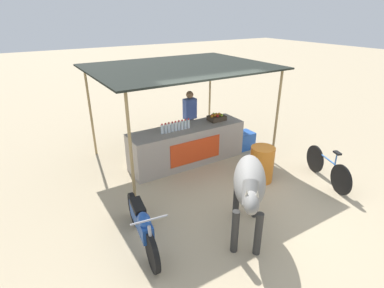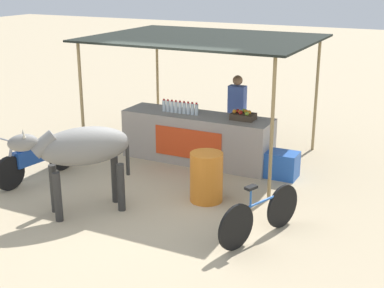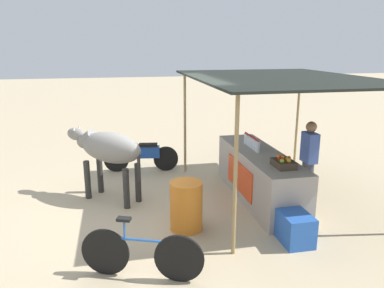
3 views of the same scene
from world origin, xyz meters
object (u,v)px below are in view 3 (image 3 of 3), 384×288
Objects in this scene: stall_counter at (259,175)px; water_barrel at (186,206)px; fruit_crate at (284,163)px; cooler_box at (295,228)px; cow at (108,149)px; vendor_behind_counter at (308,163)px; motorcycle_parked at (140,154)px; bicycle_leaning at (141,254)px.

water_barrel is at bearing -59.48° from stall_counter.
cooler_box is at bearing -10.40° from fruit_crate.
fruit_crate is 0.27× the size of cow.
cow is (-1.49, -2.97, -0.00)m from fruit_crate.
water_barrel is at bearing -116.63° from cooler_box.
stall_counter is 1.82× the size of vendor_behind_counter.
cow reaches higher than motorcycle_parked.
cow reaches higher than fruit_crate.
cow is 1.03× the size of bicycle_leaning.
vendor_behind_counter is at bearing 73.41° from cow.
bicycle_leaning is at bearing -34.39° from water_barrel.
cooler_box is (1.24, -0.85, -0.61)m from vendor_behind_counter.
cow is (-1.09, -3.66, 0.18)m from vendor_behind_counter.
bicycle_leaning is at bearing -48.61° from stall_counter.
bicycle_leaning is (2.77, 0.40, -0.68)m from cow.
motorcycle_parked is (-2.71, -2.95, -0.42)m from vendor_behind_counter.
fruit_crate is at bearing 63.26° from cow.
vendor_behind_counter reaches higher than fruit_crate.
water_barrel is 2.07m from cow.
fruit_crate is at bearing 3.40° from stall_counter.
water_barrel is 0.53× the size of bicycle_leaning.
stall_counter reaches higher than cooler_box.
stall_counter is 3.02m from cow.
stall_counter is at bearing 176.86° from cooler_box.
stall_counter reaches higher than water_barrel.
cooler_box is (1.77, -0.10, -0.24)m from stall_counter.
fruit_crate reaches higher than water_barrel.
water_barrel is 1.49m from bicycle_leaning.
stall_counter is 0.99m from vendor_behind_counter.
motorcycle_parked is at bearing 175.92° from bicycle_leaning.
water_barrel is at bearing 9.45° from motorcycle_parked.
stall_counter is 3.34m from bicycle_leaning.
vendor_behind_counter is 1.05× the size of bicycle_leaning.
motorcycle_parked is (-2.18, -2.19, -0.05)m from stall_counter.
cow is at bearing -23.89° from motorcycle_parked.
vendor_behind_counter is at bearing 117.20° from bicycle_leaning.
bicycle_leaning is at bearing -4.08° from motorcycle_parked.
vendor_behind_counter reaches higher than cow.
stall_counter is 1.86× the size of cow.
cow is (-0.56, -2.91, 0.55)m from stall_counter.
vendor_behind_counter is 3.83m from cow.
bicycle_leaning is (1.23, -0.84, -0.07)m from water_barrel.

